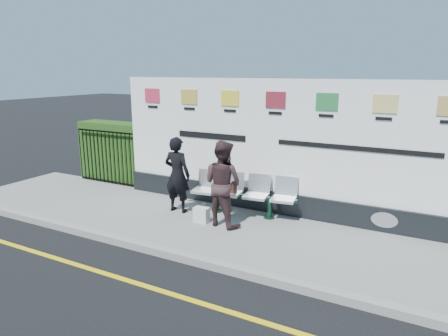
# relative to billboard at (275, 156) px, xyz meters

# --- Properties ---
(ground) EXTENTS (80.00, 80.00, 0.00)m
(ground) POSITION_rel_billboard_xyz_m (-0.50, -3.85, -1.42)
(ground) COLOR black
(pavement) EXTENTS (14.00, 3.00, 0.12)m
(pavement) POSITION_rel_billboard_xyz_m (-0.50, -1.35, -1.36)
(pavement) COLOR gray
(pavement) RESTS_ON ground
(kerb) EXTENTS (14.00, 0.18, 0.14)m
(kerb) POSITION_rel_billboard_xyz_m (-0.50, -2.85, -1.35)
(kerb) COLOR gray
(kerb) RESTS_ON ground
(yellow_line) EXTENTS (14.00, 0.10, 0.01)m
(yellow_line) POSITION_rel_billboard_xyz_m (-0.50, -3.85, -1.42)
(yellow_line) COLOR yellow
(yellow_line) RESTS_ON ground
(billboard) EXTENTS (8.00, 0.30, 3.00)m
(billboard) POSITION_rel_billboard_xyz_m (0.00, 0.00, 0.00)
(billboard) COLOR black
(billboard) RESTS_ON pavement
(hedge) EXTENTS (2.35, 0.70, 1.70)m
(hedge) POSITION_rel_billboard_xyz_m (-5.08, 0.45, -0.45)
(hedge) COLOR #264C17
(hedge) RESTS_ON pavement
(railing) EXTENTS (2.05, 0.06, 1.54)m
(railing) POSITION_rel_billboard_xyz_m (-5.08, -0.00, -0.53)
(railing) COLOR black
(railing) RESTS_ON pavement
(bench) EXTENTS (2.41, 0.92, 0.50)m
(bench) POSITION_rel_billboard_xyz_m (-0.54, -0.54, -1.05)
(bench) COLOR silver
(bench) RESTS_ON pavement
(woman_left) EXTENTS (0.65, 0.43, 1.74)m
(woman_left) POSITION_rel_billboard_xyz_m (-1.96, -1.02, -0.43)
(woman_left) COLOR black
(woman_left) RESTS_ON pavement
(woman_right) EXTENTS (0.98, 0.83, 1.80)m
(woman_right) POSITION_rel_billboard_xyz_m (-0.66, -1.26, -0.40)
(woman_right) COLOR #3D2729
(woman_right) RESTS_ON pavement
(handbag_brown) EXTENTS (0.30, 0.13, 0.23)m
(handbag_brown) POSITION_rel_billboard_xyz_m (-0.84, -0.58, -0.68)
(handbag_brown) COLOR black
(handbag_brown) RESTS_ON bench
(carrier_bag_white) EXTENTS (0.32, 0.19, 0.32)m
(carrier_bag_white) POSITION_rel_billboard_xyz_m (-1.12, -1.36, -1.14)
(carrier_bag_white) COLOR silver
(carrier_bag_white) RESTS_ON pavement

